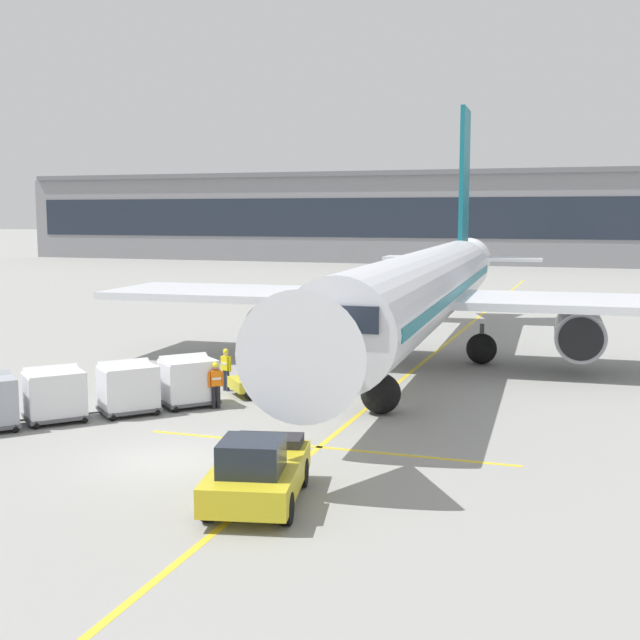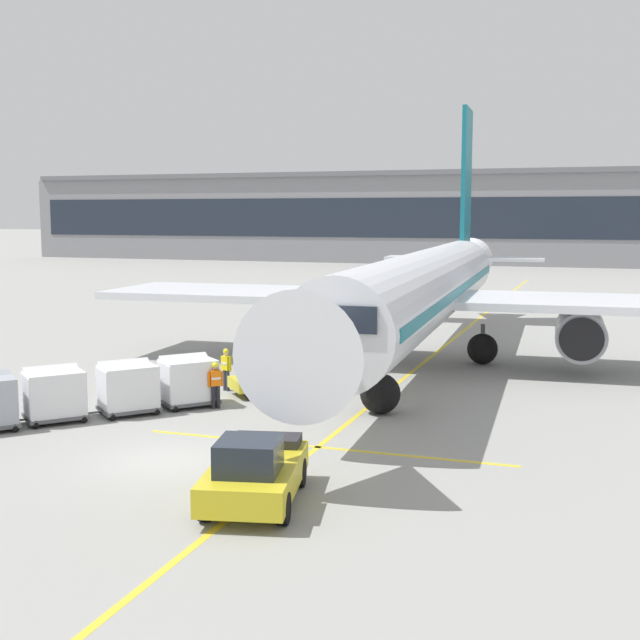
% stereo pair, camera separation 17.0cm
% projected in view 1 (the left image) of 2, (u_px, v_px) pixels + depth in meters
% --- Properties ---
extents(ground_plane, '(600.00, 600.00, 0.00)m').
position_uv_depth(ground_plane, '(168.00, 461.00, 24.34)').
color(ground_plane, gray).
extents(parked_airplane, '(32.10, 41.29, 14.01)m').
position_uv_depth(parked_airplane, '(425.00, 289.00, 39.58)').
color(parked_airplane, silver).
rests_on(parked_airplane, ground).
extents(belt_loader, '(4.88, 4.57, 2.64)m').
position_uv_depth(belt_loader, '(280.00, 373.00, 33.43)').
color(belt_loader, gold).
rests_on(belt_loader, ground).
extents(baggage_cart_lead, '(2.52, 2.58, 1.91)m').
position_uv_depth(baggage_cart_lead, '(188.00, 380.00, 31.17)').
color(baggage_cart_lead, '#515156').
rests_on(baggage_cart_lead, ground).
extents(baggage_cart_second, '(2.52, 2.58, 1.91)m').
position_uv_depth(baggage_cart_second, '(128.00, 387.00, 29.95)').
color(baggage_cart_second, '#515156').
rests_on(baggage_cart_second, ground).
extents(baggage_cart_third, '(2.52, 2.58, 1.91)m').
position_uv_depth(baggage_cart_third, '(54.00, 394.00, 28.82)').
color(baggage_cart_third, '#515156').
rests_on(baggage_cart_third, ground).
extents(pushback_tug, '(3.00, 4.75, 1.83)m').
position_uv_depth(pushback_tug, '(257.00, 472.00, 20.67)').
color(pushback_tug, gold).
rests_on(pushback_tug, ground).
extents(ground_crew_by_loader, '(0.55, 0.34, 1.74)m').
position_uv_depth(ground_crew_by_loader, '(303.00, 373.00, 32.57)').
color(ground_crew_by_loader, '#514C42').
rests_on(ground_crew_by_loader, ground).
extents(ground_crew_by_carts, '(0.53, 0.37, 1.74)m').
position_uv_depth(ground_crew_by_carts, '(226.00, 367.00, 33.88)').
color(ground_crew_by_carts, '#333847').
rests_on(ground_crew_by_carts, ground).
extents(ground_crew_marshaller, '(0.46, 0.43, 1.74)m').
position_uv_depth(ground_crew_marshaller, '(216.00, 382.00, 30.78)').
color(ground_crew_marshaller, black).
rests_on(ground_crew_marshaller, ground).
extents(safety_cone_engine_keepout, '(0.70, 0.70, 0.78)m').
position_uv_depth(safety_cone_engine_keepout, '(290.00, 356.00, 39.92)').
color(safety_cone_engine_keepout, black).
rests_on(safety_cone_engine_keepout, ground).
extents(safety_cone_wingtip, '(0.69, 0.69, 0.77)m').
position_uv_depth(safety_cone_wingtip, '(251.00, 353.00, 40.99)').
color(safety_cone_wingtip, black).
rests_on(safety_cone_wingtip, ground).
extents(apron_guidance_line_lead_in, '(0.20, 110.00, 0.01)m').
position_uv_depth(apron_guidance_line_lead_in, '(418.00, 367.00, 39.36)').
color(apron_guidance_line_lead_in, yellow).
rests_on(apron_guidance_line_lead_in, ground).
extents(apron_guidance_line_stop_bar, '(12.00, 0.20, 0.01)m').
position_uv_depth(apron_guidance_line_stop_bar, '(324.00, 448.00, 25.73)').
color(apron_guidance_line_stop_bar, yellow).
rests_on(apron_guidance_line_stop_bar, ground).
extents(terminal_building, '(141.68, 18.53, 13.28)m').
position_uv_depth(terminal_building, '(473.00, 218.00, 123.61)').
color(terminal_building, gray).
rests_on(terminal_building, ground).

